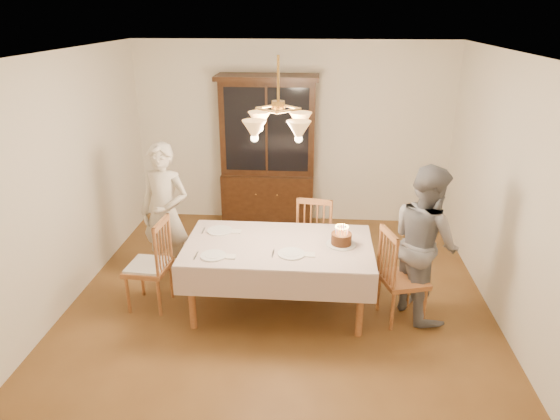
# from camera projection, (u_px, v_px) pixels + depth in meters

# --- Properties ---
(ground) EXTENTS (5.00, 5.00, 0.00)m
(ground) POSITION_uv_depth(u_px,v_px,m) (279.00, 308.00, 5.35)
(ground) COLOR brown
(ground) RESTS_ON ground
(room_shell) EXTENTS (5.00, 5.00, 5.00)m
(room_shell) POSITION_uv_depth(u_px,v_px,m) (278.00, 166.00, 4.75)
(room_shell) COLOR white
(room_shell) RESTS_ON ground
(dining_table) EXTENTS (1.90, 1.10, 0.76)m
(dining_table) POSITION_uv_depth(u_px,v_px,m) (278.00, 251.00, 5.09)
(dining_table) COLOR brown
(dining_table) RESTS_ON ground
(china_hutch) EXTENTS (1.38, 0.54, 2.16)m
(china_hutch) POSITION_uv_depth(u_px,v_px,m) (268.00, 156.00, 7.06)
(china_hutch) COLOR black
(china_hutch) RESTS_ON ground
(chair_far_side) EXTENTS (0.50, 0.48, 1.00)m
(chair_far_side) POSITION_uv_depth(u_px,v_px,m) (316.00, 238.00, 5.94)
(chair_far_side) COLOR brown
(chair_far_side) RESTS_ON ground
(chair_left_end) EXTENTS (0.45, 0.47, 1.00)m
(chair_left_end) POSITION_uv_depth(u_px,v_px,m) (149.00, 268.00, 5.23)
(chair_left_end) COLOR brown
(chair_left_end) RESTS_ON ground
(chair_right_end) EXTENTS (0.53, 0.54, 1.00)m
(chair_right_end) POSITION_uv_depth(u_px,v_px,m) (402.00, 280.00, 5.01)
(chair_right_end) COLOR brown
(chair_right_end) RESTS_ON ground
(elderly_woman) EXTENTS (0.67, 0.52, 1.63)m
(elderly_woman) POSITION_uv_depth(u_px,v_px,m) (165.00, 213.00, 5.67)
(elderly_woman) COLOR beige
(elderly_woman) RESTS_ON ground
(adult_in_grey) EXTENTS (0.85, 0.95, 1.61)m
(adult_in_grey) POSITION_uv_depth(u_px,v_px,m) (425.00, 242.00, 5.00)
(adult_in_grey) COLOR slate
(adult_in_grey) RESTS_ON ground
(birthday_cake) EXTENTS (0.30, 0.30, 0.21)m
(birthday_cake) POSITION_uv_depth(u_px,v_px,m) (341.00, 240.00, 5.02)
(birthday_cake) COLOR white
(birthday_cake) RESTS_ON dining_table
(place_setting_near_left) EXTENTS (0.40, 0.25, 0.02)m
(place_setting_near_left) POSITION_uv_depth(u_px,v_px,m) (215.00, 256.00, 4.80)
(place_setting_near_left) COLOR white
(place_setting_near_left) RESTS_ON dining_table
(place_setting_near_right) EXTENTS (0.42, 0.27, 0.02)m
(place_setting_near_right) POSITION_uv_depth(u_px,v_px,m) (293.00, 254.00, 4.84)
(place_setting_near_right) COLOR white
(place_setting_near_right) RESTS_ON dining_table
(place_setting_far_left) EXTENTS (0.42, 0.27, 0.02)m
(place_setting_far_left) POSITION_uv_depth(u_px,v_px,m) (221.00, 231.00, 5.35)
(place_setting_far_left) COLOR white
(place_setting_far_left) RESTS_ON dining_table
(chandelier) EXTENTS (0.62, 0.62, 0.73)m
(chandelier) POSITION_uv_depth(u_px,v_px,m) (278.00, 125.00, 4.61)
(chandelier) COLOR #BF8C3F
(chandelier) RESTS_ON ground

